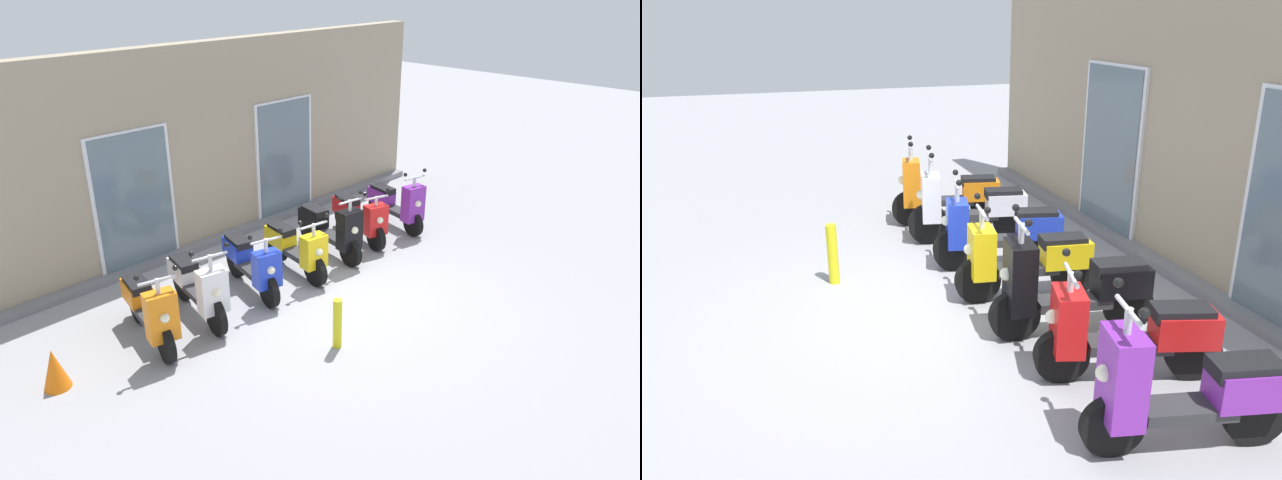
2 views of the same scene
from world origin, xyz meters
The scene contains 11 objects.
ground_plane centered at (0.00, 0.00, 0.00)m, with size 40.00×40.00×0.00m, color #939399.
storefront_facade centered at (0.00, 3.12, 1.67)m, with size 10.40×0.50×3.45m.
scooter_orange centered at (-2.66, 0.96, 0.48)m, with size 0.69×1.62×1.27m.
scooter_white centered at (-1.85, 1.03, 0.48)m, with size 0.67×1.67×1.28m.
scooter_blue centered at (-0.85, 1.07, 0.46)m, with size 0.70×1.61×1.18m.
scooter_yellow centered at (0.03, 1.02, 0.45)m, with size 0.60×1.55×1.14m.
scooter_black centered at (0.90, 1.07, 0.50)m, with size 0.60×1.61×1.27m.
scooter_red centered at (1.75, 1.16, 0.44)m, with size 0.75×1.54×1.10m.
scooter_purple centered at (2.65, 1.01, 0.48)m, with size 0.65×1.49×1.24m.
curb_bollard centered at (-1.05, -0.88, 0.35)m, with size 0.12×0.12×0.70m, color yellow.
traffic_cone centered at (-3.98, 0.92, 0.26)m, with size 0.32×0.32×0.52m, color orange.
Camera 2 is at (5.62, -1.59, 2.91)m, focal length 35.00 mm.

